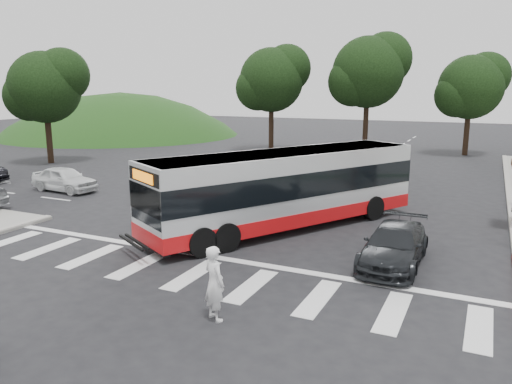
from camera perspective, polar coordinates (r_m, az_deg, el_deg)
The scene contains 12 objects.
ground at distance 19.63m, azimuth 0.55°, elevation -4.66°, with size 140.00×140.00×0.00m, color black.
curb_east at distance 25.73m, azimuth 27.15°, elevation -1.82°, with size 0.30×40.00×0.15m, color #9E9991.
hillside_nw at distance 61.95m, azimuth -15.06°, elevation 6.32°, with size 44.00×44.00×10.00m, color #1A3912.
crosswalk_ladder at distance 15.47m, azimuth -7.31°, elevation -9.38°, with size 18.00×2.60×0.01m, color silver.
tree_north_a at distance 44.29m, azimuth 12.80°, elevation 13.34°, with size 6.60×6.15×10.17m.
tree_north_b at distance 45.20m, azimuth 23.41°, elevation 11.04°, with size 5.72×5.33×8.43m.
tree_north_c at distance 44.85m, azimuth 1.90°, elevation 12.79°, with size 6.16×5.74×9.30m.
tree_west_a at distance 40.30m, azimuth -22.87°, elevation 11.09°, with size 5.72×5.33×8.43m.
transit_bus at distance 20.02m, azimuth 3.44°, elevation 0.22°, with size 2.60×11.98×3.10m, color silver, non-canonical shape.
pedestrian at distance 12.32m, azimuth -4.78°, elevation -10.34°, with size 0.69×0.45×1.88m, color white.
dark_sedan at distance 16.64m, azimuth 15.52°, elevation -5.90°, with size 1.78×4.37×1.27m, color black.
west_car_white at distance 29.17m, azimuth -21.05°, elevation 1.39°, with size 1.60×3.97×1.35m, color silver.
Camera 1 is at (7.84, -17.11, 5.60)m, focal length 35.00 mm.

